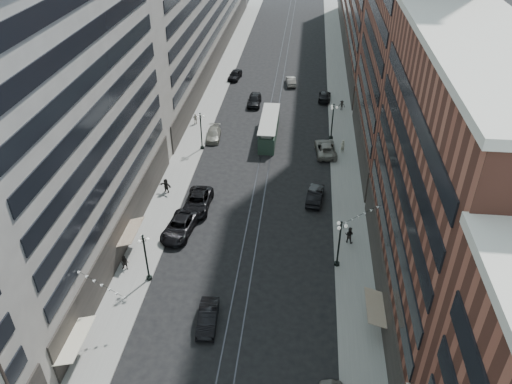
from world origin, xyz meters
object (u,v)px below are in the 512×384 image
at_px(car_12, 325,96).
at_px(pedestrian_6, 196,119).
at_px(lamppost_sw_mid, 201,130).
at_px(pedestrian_5, 166,186).
at_px(pedestrian_9, 342,105).
at_px(lamppost_se_far, 339,242).
at_px(car_7, 198,202).
at_px(car_2, 180,227).
at_px(pedestrian_2, 125,263).
at_px(car_8, 214,134).
at_px(car_11, 326,148).
at_px(car_13, 254,100).
at_px(pedestrian_8, 343,146).
at_px(lamppost_sw_far, 146,256).
at_px(streetcar, 269,129).
at_px(car_14, 291,81).
at_px(pedestrian_7, 349,235).
at_px(car_10, 315,195).
at_px(car_9, 235,75).
at_px(car_5, 208,318).
at_px(lamppost_se_mid, 332,120).

distance_m(car_12, pedestrian_6, 23.36).
distance_m(lamppost_sw_mid, pedestrian_5, 12.03).
bearing_deg(pedestrian_9, pedestrian_6, -150.26).
height_order(lamppost_se_far, car_12, lamppost_se_far).
xyz_separation_m(lamppost_se_far, car_7, (-16.10, 8.58, -2.22)).
xyz_separation_m(car_2, pedestrian_9, (19.07, 34.80, 0.13)).
bearing_deg(pedestrian_2, car_8, 83.02).
relative_size(pedestrian_2, car_7, 0.26).
bearing_deg(car_7, car_11, 44.93).
distance_m(car_13, pedestrian_8, 20.93).
xyz_separation_m(car_2, pedestrian_5, (-3.50, 7.68, 0.23)).
xyz_separation_m(car_2, pedestrian_6, (-3.85, 27.25, 0.13)).
bearing_deg(pedestrian_8, lamppost_se_far, 61.19).
distance_m(lamppost_sw_far, car_12, 49.96).
relative_size(streetcar, car_14, 2.48).
bearing_deg(car_11, pedestrian_7, 90.53).
height_order(car_14, pedestrian_9, pedestrian_9).
height_order(lamppost_sw_far, car_12, lamppost_sw_far).
xyz_separation_m(car_11, pedestrian_6, (-20.09, 7.35, 0.16)).
distance_m(car_8, pedestrian_5, 15.44).
bearing_deg(pedestrian_8, car_10, 47.86).
bearing_deg(car_9, car_5, -76.41).
xyz_separation_m(lamppost_sw_far, car_9, (0.80, 55.10, -2.28)).
bearing_deg(car_12, pedestrian_8, 100.54).
bearing_deg(lamppost_sw_mid, lamppost_se_mid, 15.20).
bearing_deg(pedestrian_8, car_5, 43.00).
xyz_separation_m(car_10, pedestrian_9, (4.22, 26.88, 0.16)).
bearing_deg(car_8, car_5, -84.76).
bearing_deg(car_7, car_10, 12.66).
distance_m(lamppost_se_far, car_13, 41.47).
xyz_separation_m(pedestrian_5, pedestrian_7, (21.98, -7.52, 0.03)).
xyz_separation_m(car_5, car_11, (10.75, 32.48, 0.06)).
distance_m(lamppost_sw_mid, car_7, 14.77).
height_order(car_12, car_14, car_14).
xyz_separation_m(car_2, pedestrian_2, (-4.02, -6.54, 0.12)).
distance_m(car_7, pedestrian_7, 18.10).
distance_m(car_11, pedestrian_8, 2.42).
bearing_deg(lamppost_sw_mid, lamppost_se_far, -51.34).
bearing_deg(pedestrian_9, lamppost_sw_far, -104.10).
distance_m(car_5, pedestrian_8, 35.42).
bearing_deg(car_2, car_11, 58.41).
xyz_separation_m(car_7, pedestrian_8, (17.58, 15.41, 0.21)).
distance_m(pedestrian_7, pedestrian_8, 20.16).
distance_m(lamppost_sw_far, lamppost_sw_mid, 27.00).
relative_size(car_2, car_14, 1.36).
bearing_deg(pedestrian_7, car_8, -31.67).
xyz_separation_m(car_13, pedestrian_6, (-8.33, -8.51, 0.09)).
relative_size(lamppost_se_far, pedestrian_8, 2.95).
relative_size(pedestrian_8, pedestrian_9, 1.13).
relative_size(streetcar, car_7, 1.78).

